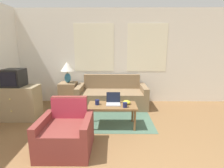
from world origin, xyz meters
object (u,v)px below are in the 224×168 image
couch (112,97)px  television (14,78)px  snack_bowl (127,102)px  armchair (67,134)px  cup_navy (97,102)px  coffee_table (112,108)px  laptop (113,102)px  table_lamp (67,69)px  cup_yellow (125,105)px

couch → television: 2.37m
snack_bowl → armchair: bearing=-139.5°
cup_navy → armchair: bearing=-116.8°
snack_bowl → coffee_table: bearing=-171.5°
armchair → snack_bowl: 1.33m
armchair → snack_bowl: size_ratio=4.85×
coffee_table → laptop: size_ratio=3.42×
laptop → snack_bowl: (0.27, -0.01, -0.01)m
coffee_table → laptop: (0.02, 0.05, 0.11)m
couch → snack_bowl: 1.25m
couch → laptop: 1.21m
television → table_lamp: bearing=47.1°
television → laptop: size_ratio=1.51×
cup_navy → snack_bowl: size_ratio=0.63×
coffee_table → armchair: bearing=-131.3°
television → cup_yellow: bearing=-12.2°
television → cup_navy: television is taller
coffee_table → cup_navy: 0.32m
cup_yellow → coffee_table: bearing=150.1°
laptop → cup_yellow: laptop is taller
cup_navy → couch: bearing=77.2°
armchair → coffee_table: bearing=48.7°
laptop → cup_yellow: size_ratio=2.93×
table_lamp → laptop: (1.24, -1.29, -0.49)m
armchair → laptop: armchair is taller
television → snack_bowl: television is taller
television → couch: bearing=22.4°
cup_navy → table_lamp: bearing=124.5°
television → snack_bowl: size_ratio=2.63×
cup_yellow → laptop: bearing=139.2°
couch → cup_navy: 1.29m
laptop → cup_navy: laptop is taller
laptop → cup_navy: bearing=-171.5°
table_lamp → coffee_table: bearing=-47.8°
table_lamp → coffee_table: size_ratio=0.59×
table_lamp → cup_yellow: 2.14m
table_lamp → snack_bowl: (1.51, -1.30, -0.50)m
armchair → coffee_table: size_ratio=0.81×
coffee_table → laptop: laptop is taller
couch → television: television is taller
armchair → table_lamp: table_lamp is taller
laptop → cup_navy: (-0.32, -0.05, 0.00)m
armchair → coffee_table: 1.09m
cup_navy → coffee_table: bearing=-1.0°
laptop → snack_bowl: laptop is taller
table_lamp → couch: bearing=-5.1°
couch → cup_navy: couch is taller
armchair → television: size_ratio=1.84×
cup_yellow → television: bearing=167.8°
cup_yellow → snack_bowl: 0.19m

